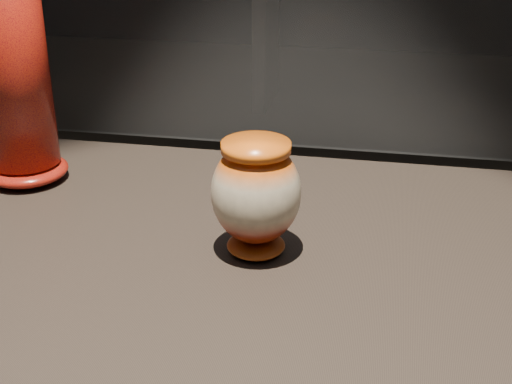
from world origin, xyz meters
TOP-DOWN VIEW (x-y plane):
  - main_vase at (0.10, 0.04)m, footprint 0.16×0.16m
  - tall_vase at (-0.32, 0.21)m, footprint 0.15×0.15m
  - back_shelf at (0.36, 3.49)m, footprint 2.00×0.60m

SIDE VIEW (x-z plane):
  - back_shelf at x=0.36m, z-range 0.19..1.09m
  - main_vase at x=0.10m, z-range 0.91..1.07m
  - tall_vase at x=-0.32m, z-range 0.89..1.32m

